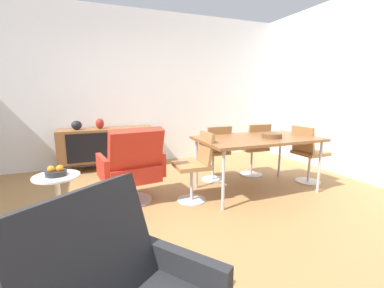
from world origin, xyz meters
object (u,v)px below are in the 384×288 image
at_px(dining_table, 258,141).
at_px(dining_chair_back_left, 215,151).
at_px(lounge_chair_red, 132,166).
at_px(fruit_bowl, 56,172).
at_px(wooden_bowl_on_table, 272,136).
at_px(sideboard, 108,144).
at_px(dining_chair_far_end, 307,152).
at_px(side_table_round, 58,194).
at_px(dining_chair_near_window, 196,164).
at_px(dining_chair_back_right, 254,147).
at_px(vase_cobalt, 77,125).
at_px(vase_sculptural_dark, 100,123).

relative_size(dining_table, dining_chair_back_left, 1.87).
height_order(lounge_chair_red, fruit_bowl, lounge_chair_red).
height_order(dining_table, lounge_chair_red, lounge_chair_red).
xyz_separation_m(dining_table, wooden_bowl_on_table, (0.15, -0.10, 0.07)).
relative_size(sideboard, dining_table, 1.00).
height_order(dining_chair_far_end, lounge_chair_red, lounge_chair_red).
distance_m(sideboard, side_table_round, 2.04).
height_order(dining_chair_near_window, dining_chair_back_right, same).
bearing_deg(sideboard, fruit_bowl, -107.70).
relative_size(dining_table, lounge_chair_red, 1.69).
bearing_deg(sideboard, dining_chair_back_left, -42.26).
bearing_deg(dining_table, vase_cobalt, 140.43).
bearing_deg(wooden_bowl_on_table, dining_chair_back_right, 73.29).
distance_m(vase_cobalt, lounge_chair_red, 1.82).
bearing_deg(dining_chair_near_window, wooden_bowl_on_table, -5.13).
bearing_deg(lounge_chair_red, dining_chair_back_right, 10.27).
relative_size(wooden_bowl_on_table, dining_chair_back_right, 0.30).
distance_m(wooden_bowl_on_table, fruit_bowl, 2.58).
height_order(dining_chair_far_end, side_table_round, dining_chair_far_end).
xyz_separation_m(vase_sculptural_dark, lounge_chair_red, (0.27, -1.68, -0.34)).
distance_m(dining_table, dining_chair_back_left, 0.70).
bearing_deg(lounge_chair_red, dining_chair_near_window, -15.26).
bearing_deg(fruit_bowl, lounge_chair_red, 19.08).
height_order(vase_sculptural_dark, side_table_round, vase_sculptural_dark).
bearing_deg(dining_chair_far_end, sideboard, 145.05).
distance_m(vase_cobalt, dining_chair_far_end, 3.69).
bearing_deg(vase_sculptural_dark, dining_chair_near_window, -61.64).
relative_size(lounge_chair_red, fruit_bowl, 4.73).
xyz_separation_m(vase_cobalt, dining_chair_far_end, (3.16, -1.88, -0.33)).
distance_m(dining_chair_back_left, dining_chair_back_right, 0.70).
bearing_deg(vase_cobalt, lounge_chair_red, -69.17).
height_order(vase_sculptural_dark, fruit_bowl, vase_sculptural_dark).
distance_m(wooden_bowl_on_table, lounge_chair_red, 1.83).
bearing_deg(dining_chair_near_window, side_table_round, -177.50).
bearing_deg(lounge_chair_red, sideboard, 95.64).
height_order(vase_sculptural_dark, lounge_chair_red, lounge_chair_red).
xyz_separation_m(wooden_bowl_on_table, dining_chair_back_right, (0.20, 0.65, -0.30)).
xyz_separation_m(dining_chair_near_window, lounge_chair_red, (-0.74, 0.20, -0.00)).
distance_m(dining_chair_back_left, fruit_bowl, 2.16).
xyz_separation_m(dining_table, fruit_bowl, (-2.42, -0.07, -0.14)).
bearing_deg(vase_cobalt, dining_chair_back_left, -34.45).
bearing_deg(dining_chair_near_window, vase_sculptural_dark, 118.36).
distance_m(vase_sculptural_dark, dining_chair_far_end, 3.38).
relative_size(sideboard, lounge_chair_red, 1.69).
bearing_deg(dining_table, lounge_chair_red, 173.00).
xyz_separation_m(dining_table, dining_chair_far_end, (0.89, -0.00, -0.23)).
distance_m(vase_sculptural_dark, dining_chair_back_right, 2.63).
xyz_separation_m(vase_cobalt, dining_table, (2.27, -1.88, -0.10)).
relative_size(vase_cobalt, dining_table, 0.10).
height_order(dining_table, side_table_round, dining_table).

